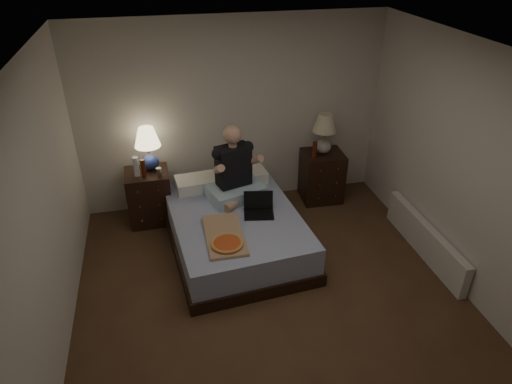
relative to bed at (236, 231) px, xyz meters
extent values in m
cube|color=brown|center=(0.21, -1.08, -0.24)|extent=(4.00, 4.50, 0.00)
cube|color=white|center=(0.21, -1.08, 2.26)|extent=(4.00, 4.50, 0.00)
cube|color=beige|center=(0.21, 1.17, 1.01)|extent=(4.00, 0.00, 2.50)
cube|color=beige|center=(-1.79, -1.08, 1.01)|extent=(0.00, 4.50, 2.50)
cube|color=beige|center=(2.21, -1.08, 1.01)|extent=(0.00, 4.50, 2.50)
cube|color=#566BAC|center=(0.00, 0.00, 0.00)|extent=(1.58, 2.01, 0.47)
cube|color=black|center=(-0.97, 0.84, 0.12)|extent=(0.55, 0.50, 0.70)
cube|color=black|center=(1.39, 0.87, 0.11)|extent=(0.56, 0.51, 0.70)
cylinder|color=white|center=(-1.08, 0.78, 0.59)|extent=(0.07, 0.07, 0.25)
cylinder|color=#9D9D99|center=(-0.81, 0.73, 0.52)|extent=(0.07, 0.07, 0.10)
cylinder|color=#591D0C|center=(-0.99, 0.73, 0.58)|extent=(0.06, 0.06, 0.23)
cylinder|color=#53190B|center=(1.22, 0.78, 0.58)|extent=(0.06, 0.06, 0.23)
cube|color=silver|center=(2.14, -0.62, -0.04)|extent=(0.10, 1.60, 0.40)
camera|label=1|loc=(-0.76, -4.39, 3.14)|focal=32.00mm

